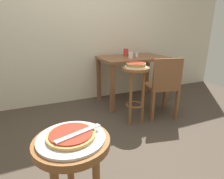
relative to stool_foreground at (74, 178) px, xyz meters
The scene contains 14 objects.
ground_plane 1.13m from the stool_foreground, 51.42° to the left, with size 6.00×6.00×0.00m, color #42382D.
back_wall 2.69m from the stool_foreground, 75.61° to the left, with size 6.00×0.10×3.00m, color beige.
stool_foreground is the anchor object (origin of this frame).
serving_plate_foreground 0.22m from the stool_foreground, ahead, with size 0.30×0.30×0.01m, color silver.
pizza_foreground 0.24m from the stool_foreground, ahead, with size 0.21×0.21×0.02m.
stool_middle 1.67m from the stool_foreground, 49.78° to the left, with size 0.34×0.34×0.75m.
serving_plate_middle 1.68m from the stool_foreground, 49.78° to the left, with size 0.28×0.28×0.01m, color white.
pizza_middle 1.69m from the stool_foreground, 49.78° to the left, with size 0.24×0.24×0.05m.
dining_table 2.44m from the stool_foreground, 54.12° to the left, with size 1.09×0.69×0.76m.
cup_near_edge 2.31m from the stool_foreground, 54.48° to the left, with size 0.07×0.07×0.10m, color silver.
cup_far_edge 2.52m from the stool_foreground, 57.00° to the left, with size 0.08×0.08×0.12m, color red.
condiment_shaker 2.43m from the stool_foreground, 52.53° to the left, with size 0.04×0.04×0.07m, color white.
wooden_chair 1.97m from the stool_foreground, 40.02° to the left, with size 0.47×0.47×0.85m.
pizza_server_knife 0.25m from the stool_foreground, 33.69° to the right, with size 0.22×0.02×0.01m, color silver.
Camera 1 is at (-0.75, -1.52, 1.22)m, focal length 30.30 mm.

